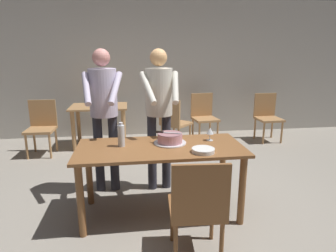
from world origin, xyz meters
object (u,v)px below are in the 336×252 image
at_px(background_chair_2, 267,115).
at_px(background_table, 99,115).
at_px(main_dining_table, 161,157).
at_px(background_chair_0, 174,121).
at_px(background_chair_3, 204,115).
at_px(cake_on_platter, 170,139).
at_px(plate_stack, 203,150).
at_px(wine_glass_near, 210,131).
at_px(chair_near_side, 198,206).
at_px(person_cutting_cake, 159,105).
at_px(background_chair_1, 42,125).
at_px(water_bottle, 121,135).
at_px(cake_knife, 163,132).
at_px(person_standing_beside, 104,105).

bearing_deg(background_chair_2, background_table, 178.56).
xyz_separation_m(main_dining_table, background_table, (-0.84, 2.46, -0.06)).
xyz_separation_m(background_chair_0, background_chair_3, (0.65, 0.40, 0.00)).
bearing_deg(background_table, cake_on_platter, -68.14).
height_order(background_chair_0, background_chair_2, same).
bearing_deg(plate_stack, background_table, 114.52).
relative_size(cake_on_platter, plate_stack, 1.55).
xyz_separation_m(wine_glass_near, chair_near_side, (-0.34, -0.89, -0.36)).
distance_m(main_dining_table, cake_on_platter, 0.22).
height_order(wine_glass_near, person_cutting_cake, person_cutting_cake).
xyz_separation_m(cake_on_platter, background_table, (-0.95, 2.37, -0.22)).
xyz_separation_m(chair_near_side, background_chair_1, (-1.97, 2.89, 0.00)).
bearing_deg(water_bottle, background_chair_2, 40.41).
bearing_deg(cake_knife, person_standing_beside, 141.66).
bearing_deg(chair_near_side, cake_on_platter, 96.90).
bearing_deg(person_standing_beside, background_table, 97.59).
relative_size(chair_near_side, background_chair_3, 1.00).
distance_m(main_dining_table, person_cutting_cake, 0.74).
bearing_deg(main_dining_table, background_chair_0, 77.66).
relative_size(chair_near_side, background_table, 0.90).
relative_size(person_cutting_cake, background_chair_3, 1.91).
distance_m(plate_stack, background_table, 2.97).
distance_m(background_table, background_chair_1, 0.98).
relative_size(water_bottle, background_chair_3, 0.28).
height_order(plate_stack, background_chair_3, background_chair_3).
relative_size(main_dining_table, water_bottle, 6.77).
relative_size(main_dining_table, person_standing_beside, 0.98).
distance_m(cake_on_platter, background_chair_1, 2.79).
bearing_deg(chair_near_side, water_bottle, 126.38).
relative_size(main_dining_table, wine_glass_near, 11.75).
xyz_separation_m(plate_stack, background_table, (-1.23, 2.69, -0.19)).
bearing_deg(chair_near_side, background_table, 108.12).
height_order(wine_glass_near, person_standing_beside, person_standing_beside).
xyz_separation_m(cake_knife, background_chair_2, (2.29, 2.27, -0.37)).
bearing_deg(background_table, background_chair_0, -13.65).
xyz_separation_m(water_bottle, background_table, (-0.45, 2.40, -0.29)).
bearing_deg(background_chair_3, water_bottle, -121.31).
height_order(cake_on_platter, background_table, cake_on_platter).
bearing_deg(person_standing_beside, background_chair_2, 30.98).
xyz_separation_m(background_chair_0, background_chair_2, (1.87, 0.24, 0.00)).
relative_size(main_dining_table, person_cutting_cake, 0.98).
relative_size(main_dining_table, plate_stack, 7.69).
bearing_deg(person_cutting_cake, water_bottle, -129.69).
xyz_separation_m(cake_on_platter, cake_knife, (-0.07, 0.03, 0.06)).
bearing_deg(background_chair_1, plate_stack, -47.76).
bearing_deg(chair_near_side, person_standing_beside, 120.36).
distance_m(plate_stack, wine_glass_near, 0.41).
height_order(person_standing_beside, background_chair_2, person_standing_beside).
bearing_deg(plate_stack, background_chair_1, 132.24).
distance_m(cake_on_platter, wine_glass_near, 0.45).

